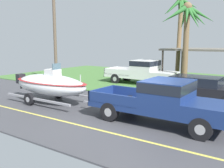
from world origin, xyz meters
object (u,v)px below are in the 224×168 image
Objects in this scene: parked_sedan_far at (199,89)px; palm_tree_near_right at (180,16)px; parked_pickup_background at (145,71)px; pickup_truck_towing at (166,100)px; boat_on_trailer at (50,85)px; carport_awning at (214,50)px; palm_tree_far_right at (186,23)px; utility_pole at (55,33)px.

palm_tree_near_right is at bearing 118.68° from parked_sedan_far.
parked_sedan_far is (5.05, -3.07, -0.39)m from parked_pickup_background.
palm_tree_near_right reaches higher than pickup_truck_towing.
pickup_truck_towing is 0.99× the size of boat_on_trailer.
pickup_truck_towing is 0.88× the size of carport_awning.
boat_on_trailer is 0.85× the size of palm_tree_near_right.
palm_tree_near_right reaches higher than boat_on_trailer.
parked_sedan_far is 0.81× the size of palm_tree_far_right.
palm_tree_far_right is at bearing -110.66° from carport_awning.
pickup_truck_towing is 0.78× the size of utility_pole.
palm_tree_near_right is (1.18, 4.00, 4.42)m from parked_pickup_background.
palm_tree_near_right is at bearing 108.28° from pickup_truck_towing.
pickup_truck_towing is 0.84× the size of palm_tree_near_right.
parked_sedan_far is 0.62× the size of utility_pole.
boat_on_trailer is 8.38m from parked_sedan_far.
palm_tree_far_right is at bearing 123.76° from parked_sedan_far.
utility_pole reaches higher than palm_tree_far_right.
carport_awning reaches higher than parked_pickup_background.
palm_tree_near_right is (2.73, 12.24, 4.48)m from boat_on_trailer.
pickup_truck_towing is at bearing -57.63° from parked_pickup_background.
palm_tree_far_right is (4.76, 7.91, 3.54)m from boat_on_trailer.
parked_sedan_far is at bearing -56.24° from palm_tree_far_right.
carport_awning is at bearing -21.81° from palm_tree_near_right.
parked_sedan_far is at bearing 1.52° from utility_pole.
carport_awning is (-0.69, 5.80, 2.01)m from parked_sedan_far.
parked_pickup_background is 1.24× the size of parked_sedan_far.
utility_pole is at bearing -178.48° from parked_sedan_far.
palm_tree_near_right is at bearing 115.16° from palm_tree_far_right.
boat_on_trailer is at bearing -118.34° from carport_awning.
pickup_truck_towing reaches higher than parked_sedan_far.
palm_tree_far_right reaches higher than parked_sedan_far.
carport_awning is 1.15× the size of palm_tree_far_right.
boat_on_trailer reaches higher than parked_pickup_background.
palm_tree_far_right is 9.94m from utility_pole.
parked_pickup_background is at bearing -106.37° from palm_tree_near_right.
boat_on_trailer is at bearing -121.04° from palm_tree_far_right.
parked_pickup_background is 7.66m from utility_pole.
pickup_truck_towing is at bearing -85.53° from carport_awning.
boat_on_trailer is 1.27× the size of parked_sedan_far.
palm_tree_near_right is at bearing 158.19° from carport_awning.
boat_on_trailer is at bearing -100.67° from parked_pickup_background.
pickup_truck_towing is 1.01× the size of parked_pickup_background.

